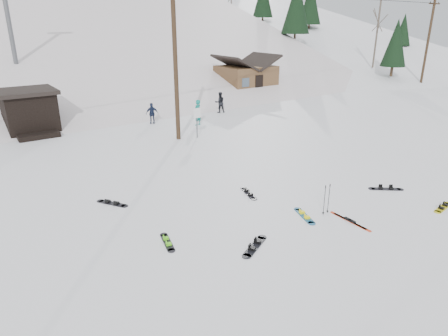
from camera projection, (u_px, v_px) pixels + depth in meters
ground at (336, 250)px, 12.72m from camera, size 200.00×200.00×0.00m
ski_slope at (36, 155)px, 59.13m from camera, size 60.00×85.24×65.97m
ridge_right at (256, 120)px, 75.34m from camera, size 45.66×93.98×54.59m
treeline_right at (280, 65)px, 64.27m from camera, size 20.00×60.00×10.00m
utility_pole at (175, 60)px, 22.89m from camera, size 2.00×0.26×9.00m
utility_pole_right at (428, 41)px, 42.37m from camera, size 2.00×0.26×9.00m
trail_sign at (197, 117)px, 24.35m from camera, size 0.50×0.09×1.85m
lift_hut at (30, 111)px, 25.63m from camera, size 3.40×4.10×2.75m
lift_tower_near at (6, 6)px, 30.84m from camera, size 2.20×0.36×8.00m
cabin at (246, 79)px, 38.67m from camera, size 5.39×4.40×3.77m
hero_snowboard at (304, 216)px, 14.90m from camera, size 0.67×1.40×0.10m
hero_skis at (350, 221)px, 14.51m from camera, size 0.16×1.83×0.10m
ski_poles at (327, 199)px, 14.93m from camera, size 0.32×0.09×1.17m
board_scatter_a at (255, 246)px, 12.90m from camera, size 1.43×0.90×0.11m
board_scatter_b at (112, 203)px, 15.91m from camera, size 0.91×1.28×0.10m
board_scatter_c at (167, 242)px, 13.14m from camera, size 0.50×1.29×0.09m
board_scatter_d at (386, 189)px, 17.27m from camera, size 1.23×1.04×0.11m
board_scatter_e at (443, 207)px, 15.57m from camera, size 1.38×0.42×0.10m
board_scatter_f at (249, 193)px, 16.82m from camera, size 0.59×1.38×0.10m
skier_teal at (198, 113)px, 27.41m from camera, size 0.76×0.65×1.76m
skier_dark at (220, 102)px, 31.18m from camera, size 0.93×0.83×1.60m
skier_pink at (239, 88)px, 36.66m from camera, size 1.24×0.73×1.90m
skier_navy at (152, 113)px, 27.82m from camera, size 0.93×0.61×1.47m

